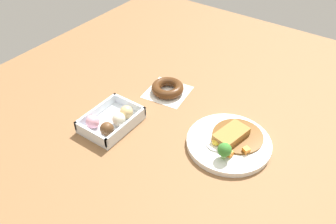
% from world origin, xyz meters
% --- Properties ---
extents(ground_plane, '(1.60, 1.60, 0.00)m').
position_xyz_m(ground_plane, '(0.00, 0.00, 0.00)').
color(ground_plane, brown).
extents(curry_plate, '(0.25, 0.25, 0.07)m').
position_xyz_m(curry_plate, '(-0.06, -0.15, 0.01)').
color(curry_plate, white).
rests_on(curry_plate, ground_plane).
extents(donut_box, '(0.18, 0.13, 0.05)m').
position_xyz_m(donut_box, '(-0.20, 0.19, 0.02)').
color(donut_box, silver).
rests_on(donut_box, ground_plane).
extents(chocolate_ring_donut, '(0.16, 0.16, 0.03)m').
position_xyz_m(chocolate_ring_donut, '(0.05, 0.15, 0.02)').
color(chocolate_ring_donut, white).
rests_on(chocolate_ring_donut, ground_plane).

